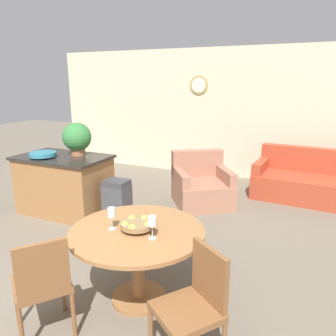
% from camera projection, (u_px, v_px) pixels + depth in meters
% --- Properties ---
extents(wall_back, '(8.00, 0.09, 2.70)m').
position_uv_depth(wall_back, '(221.00, 114.00, 6.95)').
color(wall_back, beige).
rests_on(wall_back, ground_plane).
extents(dining_table, '(1.23, 1.23, 0.72)m').
position_uv_depth(dining_table, '(138.00, 246.00, 2.99)').
color(dining_table, '#9E6B3D').
rests_on(dining_table, ground_plane).
extents(dining_chair_near_left, '(0.59, 0.59, 0.89)m').
position_uv_depth(dining_chair_near_left, '(42.00, 282.00, 2.55)').
color(dining_chair_near_left, brown).
rests_on(dining_chair_near_left, ground_plane).
extents(dining_chair_near_right, '(0.59, 0.59, 0.89)m').
position_uv_depth(dining_chair_near_right, '(195.00, 301.00, 2.33)').
color(dining_chair_near_right, brown).
rests_on(dining_chair_near_right, ground_plane).
extents(fruit_bowl, '(0.31, 0.31, 0.10)m').
position_uv_depth(fruit_bowl, '(137.00, 224.00, 2.94)').
color(fruit_bowl, olive).
rests_on(fruit_bowl, dining_table).
extents(wine_glass_left, '(0.07, 0.07, 0.21)m').
position_uv_depth(wine_glass_left, '(112.00, 213.00, 2.93)').
color(wine_glass_left, silver).
rests_on(wine_glass_left, dining_table).
extents(wine_glass_right, '(0.07, 0.07, 0.21)m').
position_uv_depth(wine_glass_right, '(152.00, 222.00, 2.74)').
color(wine_glass_right, silver).
rests_on(wine_glass_right, dining_table).
extents(kitchen_island, '(1.40, 0.86, 0.91)m').
position_uv_depth(kitchen_island, '(65.00, 184.00, 5.13)').
color(kitchen_island, '#9E6B3D').
rests_on(kitchen_island, ground_plane).
extents(teal_bowl, '(0.39, 0.39, 0.08)m').
position_uv_depth(teal_bowl, '(43.00, 154.00, 4.90)').
color(teal_bowl, teal).
rests_on(teal_bowl, kitchen_island).
extents(potted_plant, '(0.44, 0.44, 0.50)m').
position_uv_depth(potted_plant, '(77.00, 138.00, 5.02)').
color(potted_plant, '#A36642').
rests_on(potted_plant, kitchen_island).
extents(trash_bin, '(0.36, 0.29, 0.64)m').
position_uv_depth(trash_bin, '(117.00, 201.00, 4.78)').
color(trash_bin, '#47474C').
rests_on(trash_bin, ground_plane).
extents(couch, '(2.26, 1.11, 0.86)m').
position_uv_depth(couch, '(321.00, 184.00, 5.66)').
color(couch, '#B24228').
rests_on(couch, ground_plane).
extents(armchair, '(1.25, 1.26, 0.86)m').
position_uv_depth(armchair, '(201.00, 187.00, 5.54)').
color(armchair, '#A87056').
rests_on(armchair, ground_plane).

